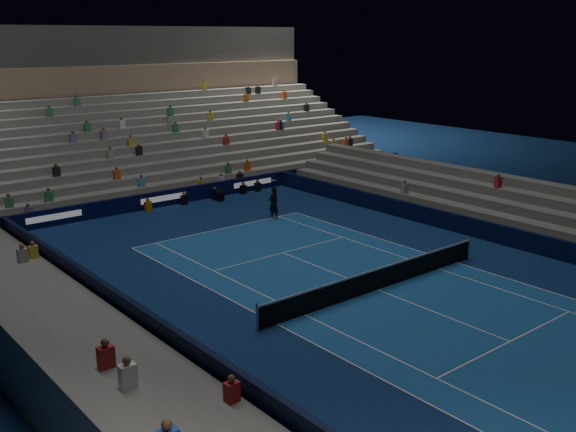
# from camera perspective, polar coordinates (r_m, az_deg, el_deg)

# --- Properties ---
(ground) EXTENTS (90.00, 90.00, 0.00)m
(ground) POSITION_cam_1_polar(r_m,az_deg,el_deg) (28.62, 7.70, -6.33)
(ground) COLOR navy
(ground) RESTS_ON ground
(court_surface) EXTENTS (10.97, 23.77, 0.01)m
(court_surface) POSITION_cam_1_polar(r_m,az_deg,el_deg) (28.62, 7.71, -6.32)
(court_surface) COLOR #1B5395
(court_surface) RESTS_ON ground
(sponsor_barrier_far) EXTENTS (44.00, 0.25, 1.00)m
(sponsor_barrier_far) POSITION_cam_1_polar(r_m,az_deg,el_deg) (42.59, -10.76, 1.49)
(sponsor_barrier_far) COLOR black
(sponsor_barrier_far) RESTS_ON ground
(sponsor_barrier_east) EXTENTS (0.25, 37.00, 1.00)m
(sponsor_barrier_east) POSITION_cam_1_polar(r_m,az_deg,el_deg) (35.85, 18.39, -1.66)
(sponsor_barrier_east) COLOR black
(sponsor_barrier_east) RESTS_ON ground
(sponsor_barrier_west) EXTENTS (0.25, 37.00, 1.00)m
(sponsor_barrier_west) POSITION_cam_1_polar(r_m,az_deg,el_deg) (22.82, -9.44, -10.87)
(sponsor_barrier_west) COLOR black
(sponsor_barrier_west) RESTS_ON ground
(grandstand_main) EXTENTS (44.00, 15.20, 11.20)m
(grandstand_main) POSITION_cam_1_polar(r_m,az_deg,el_deg) (50.37, -16.15, 6.62)
(grandstand_main) COLOR slate
(grandstand_main) RESTS_ON ground
(grandstand_east) EXTENTS (5.00, 37.00, 2.50)m
(grandstand_east) POSITION_cam_1_polar(r_m,az_deg,el_deg) (38.63, 21.21, -0.08)
(grandstand_east) COLOR slate
(grandstand_east) RESTS_ON ground
(grandstand_west) EXTENTS (5.00, 37.00, 2.50)m
(grandstand_west) POSITION_cam_1_polar(r_m,az_deg,el_deg) (21.34, -17.72, -12.14)
(grandstand_west) COLOR slate
(grandstand_west) RESTS_ON ground
(tennis_net) EXTENTS (12.90, 0.10, 1.10)m
(tennis_net) POSITION_cam_1_polar(r_m,az_deg,el_deg) (28.44, 7.74, -5.38)
(tennis_net) COLOR #B2B2B7
(tennis_net) RESTS_ON ground
(tennis_player) EXTENTS (0.77, 0.55, 1.98)m
(tennis_player) POSITION_cam_1_polar(r_m,az_deg,el_deg) (38.70, -1.26, 1.12)
(tennis_player) COLOR black
(tennis_player) RESTS_ON ground
(broadcast_camera) EXTENTS (0.51, 0.95, 0.64)m
(broadcast_camera) POSITION_cam_1_polar(r_m,az_deg,el_deg) (43.60, -5.97, 1.77)
(broadcast_camera) COLOR black
(broadcast_camera) RESTS_ON ground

